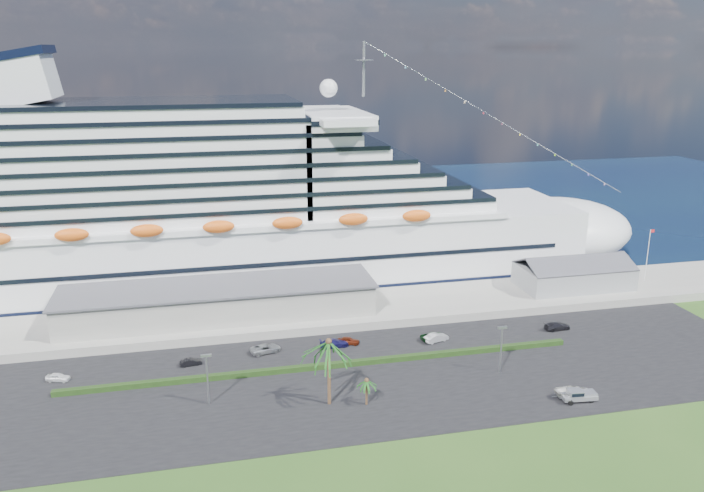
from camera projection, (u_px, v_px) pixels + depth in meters
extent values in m
plane|color=#284E1A|center=(399.00, 410.00, 103.59)|extent=(420.00, 420.00, 0.00)
cube|color=black|center=(380.00, 377.00, 113.87)|extent=(140.00, 38.00, 0.12)
cube|color=gray|center=(343.00, 309.00, 140.78)|extent=(240.00, 20.00, 1.80)
cube|color=black|center=(285.00, 214.00, 225.27)|extent=(420.00, 160.00, 0.02)
cube|color=silver|center=(236.00, 250.00, 156.97)|extent=(160.00, 30.00, 16.00)
ellipsoid|color=silver|center=(554.00, 230.00, 174.15)|extent=(40.00, 30.00, 16.00)
cube|color=black|center=(237.00, 278.00, 158.86)|extent=(164.00, 30.60, 2.40)
cube|color=silver|center=(175.00, 158.00, 148.37)|extent=(128.00, 26.00, 24.80)
cube|color=silver|center=(332.00, 118.00, 153.67)|extent=(14.00, 38.00, 3.20)
cube|color=silver|center=(25.00, 77.00, 137.50)|extent=(11.58, 14.00, 11.58)
cylinder|color=gray|center=(364.00, 69.00, 152.26)|extent=(0.70, 0.70, 12.00)
ellipsoid|color=#E55C15|center=(219.00, 227.00, 138.59)|extent=(90.00, 2.40, 2.60)
ellipsoid|color=#E55C15|center=(213.00, 195.00, 168.17)|extent=(90.00, 2.40, 2.60)
cube|color=black|center=(236.00, 247.00, 156.75)|extent=(144.00, 30.40, 0.90)
cube|color=gray|center=(219.00, 301.00, 134.32)|extent=(60.00, 14.00, 6.00)
cube|color=#4C4C54|center=(218.00, 286.00, 133.46)|extent=(61.00, 15.00, 0.40)
cube|color=gray|center=(574.00, 276.00, 151.03)|extent=(24.00, 12.00, 4.80)
cube|color=#4C4C54|center=(582.00, 265.00, 147.22)|extent=(24.00, 6.31, 2.74)
cube|color=#4C4C54|center=(568.00, 257.00, 152.83)|extent=(24.00, 6.31, 2.74)
cylinder|color=silver|center=(647.00, 255.00, 153.89)|extent=(0.16, 0.16, 12.00)
cube|color=red|center=(653.00, 231.00, 152.44)|extent=(1.00, 0.04, 0.70)
cube|color=black|center=(327.00, 366.00, 116.69)|extent=(88.00, 1.10, 0.90)
cylinder|color=gray|center=(208.00, 380.00, 103.92)|extent=(0.24, 0.24, 8.00)
cube|color=gray|center=(206.00, 356.00, 102.77)|extent=(1.60, 0.35, 0.35)
cylinder|color=gray|center=(501.00, 350.00, 114.23)|extent=(0.24, 0.24, 8.00)
cube|color=gray|center=(502.00, 328.00, 113.08)|extent=(1.60, 0.35, 0.35)
cylinder|color=#47301E|center=(329.00, 373.00, 103.72)|extent=(0.54, 0.54, 10.50)
sphere|color=#47301E|center=(329.00, 341.00, 102.26)|extent=(0.98, 0.98, 0.98)
cylinder|color=#47301E|center=(367.00, 393.00, 104.38)|extent=(0.35, 0.35, 4.20)
sphere|color=#47301E|center=(367.00, 380.00, 103.79)|extent=(0.73, 0.73, 0.73)
imported|color=white|center=(58.00, 377.00, 112.12)|extent=(4.16, 2.57, 1.32)
imported|color=black|center=(191.00, 362.00, 117.65)|extent=(3.87, 1.81, 1.23)
imported|color=gray|center=(266.00, 349.00, 122.54)|extent=(5.90, 3.78, 1.52)
imported|color=#1A1753|center=(334.00, 343.00, 124.79)|extent=(5.44, 2.57, 1.53)
imported|color=#5F1D0C|center=(348.00, 341.00, 126.03)|extent=(4.30, 2.82, 1.36)
imported|color=#A3A4AA|center=(436.00, 338.00, 127.10)|extent=(5.09, 3.04, 1.58)
imported|color=black|center=(434.00, 336.00, 127.80)|extent=(5.32, 2.94, 1.41)
imported|color=black|center=(557.00, 326.00, 132.53)|extent=(5.27, 2.40, 1.50)
cylinder|color=black|center=(571.00, 403.00, 104.51)|extent=(0.82, 0.35, 0.80)
cylinder|color=black|center=(564.00, 397.00, 106.29)|extent=(0.82, 0.35, 0.80)
cylinder|color=black|center=(591.00, 400.00, 105.26)|extent=(0.82, 0.35, 0.80)
cylinder|color=black|center=(585.00, 395.00, 107.05)|extent=(0.82, 0.35, 0.80)
cube|color=#AFB2B6|center=(579.00, 397.00, 105.71)|extent=(5.57, 2.49, 0.70)
cube|color=#AFB2B6|center=(588.00, 393.00, 105.91)|extent=(2.57, 2.17, 0.55)
cube|color=#AFB2B6|center=(575.00, 393.00, 105.37)|extent=(2.37, 2.10, 0.95)
cube|color=black|center=(575.00, 392.00, 105.34)|extent=(2.18, 2.13, 0.55)
cube|color=#AFB2B6|center=(566.00, 397.00, 105.16)|extent=(1.07, 1.98, 0.35)
cube|color=gray|center=(572.00, 394.00, 106.69)|extent=(4.99, 2.04, 0.13)
cylinder|color=gray|center=(559.00, 396.00, 106.21)|extent=(2.35, 0.19, 0.09)
cylinder|color=black|center=(578.00, 399.00, 105.95)|extent=(0.69, 0.27, 0.68)
cylinder|color=black|center=(571.00, 393.00, 107.75)|extent=(0.69, 0.27, 0.68)
imported|color=silver|center=(572.00, 391.00, 106.52)|extent=(5.59, 4.11, 1.12)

